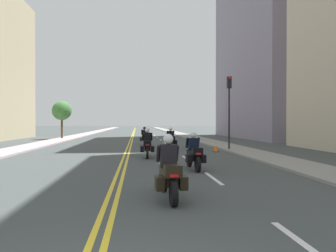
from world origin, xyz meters
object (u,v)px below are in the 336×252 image
Objects in this scene: motorcycle_4 at (144,137)px; traffic_cone_0 at (216,147)px; traffic_light_near at (229,100)px; motorcycle_3 at (171,140)px; motorcycle_2 at (147,146)px; motorcycle_0 at (169,173)px; street_tree_0 at (62,111)px; motorcycle_1 at (194,154)px.

traffic_cone_0 is at bearing -52.45° from motorcycle_4.
motorcycle_3 is at bearing 155.51° from traffic_light_near.
motorcycle_2 is at bearing -112.23° from motorcycle_3.
street_tree_0 reaches higher than motorcycle_0.
street_tree_0 is at bearing 134.42° from motorcycle_4.
street_tree_0 is at bearing 128.89° from traffic_cone_0.
motorcycle_1 is (1.53, 4.75, -0.01)m from motorcycle_0.
street_tree_0 is at bearing 132.21° from traffic_light_near.
motorcycle_3 is at bearing 72.13° from motorcycle_2.
street_tree_0 is at bearing 111.48° from motorcycle_1.
motorcycle_1 is 9.60m from traffic_light_near.
traffic_light_near is at bearing -43.26° from motorcycle_4.
traffic_light_near is (5.75, 3.64, 2.84)m from motorcycle_2.
traffic_light_near is (5.52, 12.99, 2.85)m from motorcycle_0.
motorcycle_3 is 0.47× the size of street_tree_0.
motorcycle_3 is at bearing -52.91° from street_tree_0.
motorcycle_2 is 9.58m from motorcycle_4.
traffic_cone_0 is (4.65, 2.93, -0.32)m from motorcycle_2.
motorcycle_0 is 1.05× the size of motorcycle_3.
motorcycle_3 is 5.10m from traffic_light_near.
motorcycle_2 is 0.51× the size of street_tree_0.
motorcycle_2 is 7.38m from traffic_light_near.
motorcycle_4 is 0.42× the size of traffic_light_near.
street_tree_0 is at bearing 116.38° from motorcycle_2.
street_tree_0 is (-9.61, 29.67, 2.66)m from motorcycle_0.
motorcycle_0 is at bearing -86.48° from motorcycle_4.
street_tree_0 reaches higher than motorcycle_3.
motorcycle_4 is 0.48× the size of street_tree_0.
traffic_cone_0 is 3.43m from traffic_light_near.
traffic_cone_0 is at bearing -147.43° from traffic_light_near.
motorcycle_4 is at bearing 94.16° from motorcycle_1.
traffic_light_near is 1.14× the size of street_tree_0.
motorcycle_4 is (-1.83, 4.19, -0.00)m from motorcycle_3.
motorcycle_2 is 1.08× the size of motorcycle_3.
motorcycle_3 reaches higher than traffic_cone_0.
motorcycle_1 is 0.95× the size of motorcycle_2.
motorcycle_2 reaches higher than motorcycle_3.
motorcycle_0 is 0.50× the size of street_tree_0.
motorcycle_1 is at bearing -65.92° from street_tree_0.
motorcycle_0 is 3.23× the size of traffic_cone_0.
motorcycle_4 reaches higher than traffic_cone_0.
street_tree_0 is (-9.38, 20.32, 2.65)m from motorcycle_2.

